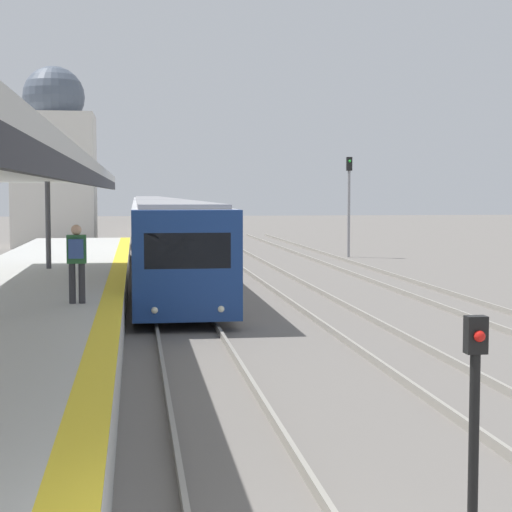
{
  "coord_description": "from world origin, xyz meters",
  "views": [
    {
      "loc": [
        -1.2,
        -5.55,
        3.27
      ],
      "look_at": [
        2.02,
        17.2,
        1.59
      ],
      "focal_mm": 60.0,
      "sensor_mm": 36.0,
      "label": 1
    }
  ],
  "objects_px": {
    "train_near": "(155,219)",
    "signal_post_near": "(475,401)",
    "person_on_platform": "(77,257)",
    "signal_mast_far": "(349,194)"
  },
  "relations": [
    {
      "from": "train_near",
      "to": "signal_post_near",
      "type": "xyz_separation_m",
      "value": [
        1.99,
        -46.21,
        -0.38
      ]
    },
    {
      "from": "person_on_platform",
      "to": "signal_mast_far",
      "type": "distance_m",
      "value": 27.38
    },
    {
      "from": "train_near",
      "to": "person_on_platform",
      "type": "bearing_deg",
      "value": -93.9
    },
    {
      "from": "signal_mast_far",
      "to": "train_near",
      "type": "bearing_deg",
      "value": 131.13
    },
    {
      "from": "train_near",
      "to": "signal_post_near",
      "type": "bearing_deg",
      "value": -87.53
    },
    {
      "from": "train_near",
      "to": "signal_mast_far",
      "type": "bearing_deg",
      "value": -48.87
    },
    {
      "from": "signal_post_near",
      "to": "signal_mast_far",
      "type": "relative_size",
      "value": 0.41
    },
    {
      "from": "person_on_platform",
      "to": "train_near",
      "type": "distance_m",
      "value": 35.69
    },
    {
      "from": "train_near",
      "to": "signal_mast_far",
      "type": "distance_m",
      "value": 14.79
    },
    {
      "from": "train_near",
      "to": "signal_post_near",
      "type": "relative_size",
      "value": 32.3
    }
  ]
}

